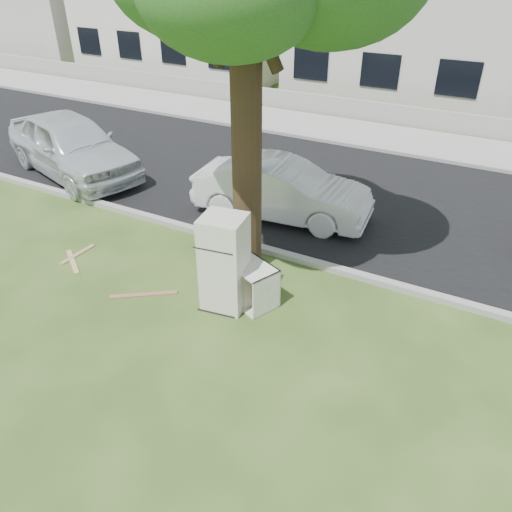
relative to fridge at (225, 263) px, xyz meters
The scene contains 13 objects.
ground 1.03m from the fridge, 76.02° to the right, with size 120.00×120.00×0.00m, color #2C4719.
road 5.54m from the fridge, 88.62° to the left, with size 120.00×7.00×0.01m, color black.
kerb_near 2.11m from the fridge, 86.09° to the left, with size 120.00×0.18×0.12m, color gray.
kerb_far 9.07m from the fridge, 89.17° to the left, with size 120.00×0.18×0.12m, color gray.
sidewalk 10.51m from the fridge, 89.28° to the left, with size 120.00×2.80×0.01m, color gray.
low_wall 12.08m from the fridge, 89.38° to the left, with size 120.00×0.15×0.70m, color gray.
fridge is the anchor object (origin of this frame).
cabinet 0.65m from the fridge, 42.49° to the left, with size 0.98×0.61×0.77m, color beige.
plank_a 1.77m from the fridge, 161.23° to the right, with size 1.23×0.10×0.02m, color #8F6245.
plank_b 3.58m from the fridge, behind, with size 0.97×0.10×0.02m, color tan.
plank_c 3.69m from the fridge, behind, with size 0.87×0.10×0.02m, color #9D8257.
car_center 3.64m from the fridge, 100.32° to the left, with size 1.43×4.09×1.35m, color silver.
car_left 7.58m from the fridge, 155.21° to the left, with size 1.96×4.87×1.66m, color silver.
Camera 1 is at (3.75, -5.50, 5.42)m, focal length 35.00 mm.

